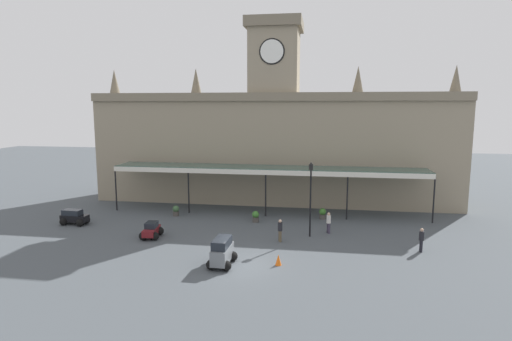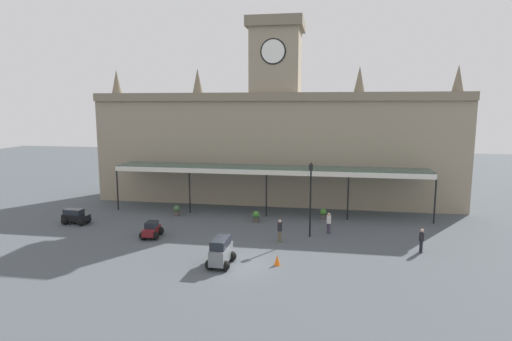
{
  "view_description": "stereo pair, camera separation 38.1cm",
  "coord_description": "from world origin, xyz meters",
  "px_view_note": "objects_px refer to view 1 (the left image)",
  "views": [
    {
      "loc": [
        5.03,
        -25.12,
        9.94
      ],
      "look_at": [
        0.0,
        6.61,
        5.04
      ],
      "focal_mm": 29.86,
      "sensor_mm": 36.0,
      "label": 1
    },
    {
      "loc": [
        5.4,
        -25.06,
        9.94
      ],
      "look_at": [
        0.0,
        6.61,
        5.04
      ],
      "focal_mm": 29.86,
      "sensor_mm": 36.0,
      "label": 2
    }
  ],
  "objects_px": {
    "car_black_estate": "(74,218)",
    "traffic_cone": "(278,260)",
    "pedestrian_near_entrance": "(329,222)",
    "car_maroon_sedan": "(152,231)",
    "planter_forecourt_centre": "(176,211)",
    "victorian_lamppost": "(311,192)",
    "planter_near_kerb": "(256,216)",
    "planter_by_canopy": "(323,214)",
    "pedestrian_beside_cars": "(421,239)",
    "pedestrian_crossing_forecourt": "(280,230)",
    "car_grey_van": "(222,253)"
  },
  "relations": [
    {
      "from": "traffic_cone",
      "to": "planter_forecourt_centre",
      "type": "relative_size",
      "value": 0.71
    },
    {
      "from": "pedestrian_near_entrance",
      "to": "planter_near_kerb",
      "type": "relative_size",
      "value": 1.74
    },
    {
      "from": "planter_forecourt_centre",
      "to": "planter_by_canopy",
      "type": "relative_size",
      "value": 1.0
    },
    {
      "from": "planter_near_kerb",
      "to": "planter_forecourt_centre",
      "type": "bearing_deg",
      "value": 173.29
    },
    {
      "from": "planter_by_canopy",
      "to": "victorian_lamppost",
      "type": "bearing_deg",
      "value": -100.1
    },
    {
      "from": "car_black_estate",
      "to": "car_maroon_sedan",
      "type": "bearing_deg",
      "value": -17.08
    },
    {
      "from": "car_maroon_sedan",
      "to": "car_black_estate",
      "type": "xyz_separation_m",
      "value": [
        -7.88,
        2.42,
        0.06
      ]
    },
    {
      "from": "planter_near_kerb",
      "to": "planter_forecourt_centre",
      "type": "distance_m",
      "value": 7.54
    },
    {
      "from": "car_grey_van",
      "to": "car_maroon_sedan",
      "type": "xyz_separation_m",
      "value": [
        -6.66,
        4.75,
        -0.3
      ]
    },
    {
      "from": "pedestrian_crossing_forecourt",
      "to": "planter_near_kerb",
      "type": "height_order",
      "value": "pedestrian_crossing_forecourt"
    },
    {
      "from": "planter_near_kerb",
      "to": "planter_by_canopy",
      "type": "distance_m",
      "value": 6.02
    },
    {
      "from": "planter_by_canopy",
      "to": "pedestrian_crossing_forecourt",
      "type": "bearing_deg",
      "value": -114.0
    },
    {
      "from": "pedestrian_near_entrance",
      "to": "pedestrian_beside_cars",
      "type": "xyz_separation_m",
      "value": [
        6.23,
        -3.38,
        0.0
      ]
    },
    {
      "from": "car_grey_van",
      "to": "victorian_lamppost",
      "type": "height_order",
      "value": "victorian_lamppost"
    },
    {
      "from": "pedestrian_near_entrance",
      "to": "planter_near_kerb",
      "type": "distance_m",
      "value": 6.62
    },
    {
      "from": "car_maroon_sedan",
      "to": "victorian_lamppost",
      "type": "relative_size",
      "value": 0.37
    },
    {
      "from": "victorian_lamppost",
      "to": "planter_near_kerb",
      "type": "bearing_deg",
      "value": 144.41
    },
    {
      "from": "car_black_estate",
      "to": "planter_near_kerb",
      "type": "distance_m",
      "value": 15.34
    },
    {
      "from": "car_maroon_sedan",
      "to": "planter_forecourt_centre",
      "type": "height_order",
      "value": "car_maroon_sedan"
    },
    {
      "from": "planter_near_kerb",
      "to": "planter_forecourt_centre",
      "type": "height_order",
      "value": "same"
    },
    {
      "from": "car_black_estate",
      "to": "victorian_lamppost",
      "type": "height_order",
      "value": "victorian_lamppost"
    },
    {
      "from": "car_black_estate",
      "to": "traffic_cone",
      "type": "relative_size",
      "value": 3.34
    },
    {
      "from": "car_grey_van",
      "to": "pedestrian_near_entrance",
      "type": "height_order",
      "value": "car_grey_van"
    },
    {
      "from": "pedestrian_near_entrance",
      "to": "planter_forecourt_centre",
      "type": "relative_size",
      "value": 1.74
    },
    {
      "from": "victorian_lamppost",
      "to": "traffic_cone",
      "type": "bearing_deg",
      "value": -105.57
    },
    {
      "from": "car_black_estate",
      "to": "planter_forecourt_centre",
      "type": "height_order",
      "value": "car_black_estate"
    },
    {
      "from": "car_black_estate",
      "to": "planter_by_canopy",
      "type": "xyz_separation_m",
      "value": [
        20.72,
        5.05,
        -0.07
      ]
    },
    {
      "from": "victorian_lamppost",
      "to": "planter_near_kerb",
      "type": "distance_m",
      "value": 6.59
    },
    {
      "from": "pedestrian_near_entrance",
      "to": "pedestrian_beside_cars",
      "type": "distance_m",
      "value": 7.09
    },
    {
      "from": "planter_by_canopy",
      "to": "car_grey_van",
      "type": "bearing_deg",
      "value": -116.86
    },
    {
      "from": "victorian_lamppost",
      "to": "planter_forecourt_centre",
      "type": "bearing_deg",
      "value": 160.7
    },
    {
      "from": "pedestrian_near_entrance",
      "to": "traffic_cone",
      "type": "relative_size",
      "value": 2.44
    },
    {
      "from": "car_grey_van",
      "to": "pedestrian_crossing_forecourt",
      "type": "height_order",
      "value": "car_grey_van"
    },
    {
      "from": "pedestrian_beside_cars",
      "to": "planter_by_canopy",
      "type": "distance_m",
      "value": 10.16
    },
    {
      "from": "victorian_lamppost",
      "to": "car_black_estate",
      "type": "bearing_deg",
      "value": 179.22
    },
    {
      "from": "planter_by_canopy",
      "to": "planter_near_kerb",
      "type": "bearing_deg",
      "value": -161.53
    },
    {
      "from": "car_grey_van",
      "to": "car_black_estate",
      "type": "height_order",
      "value": "car_grey_van"
    },
    {
      "from": "victorian_lamppost",
      "to": "planter_forecourt_centre",
      "type": "distance_m",
      "value": 13.33
    },
    {
      "from": "pedestrian_beside_cars",
      "to": "victorian_lamppost",
      "type": "height_order",
      "value": "victorian_lamppost"
    },
    {
      "from": "planter_near_kerb",
      "to": "planter_by_canopy",
      "type": "height_order",
      "value": "same"
    },
    {
      "from": "pedestrian_crossing_forecourt",
      "to": "planter_forecourt_centre",
      "type": "height_order",
      "value": "pedestrian_crossing_forecourt"
    },
    {
      "from": "planter_forecourt_centre",
      "to": "car_black_estate",
      "type": "bearing_deg",
      "value": -151.88
    },
    {
      "from": "traffic_cone",
      "to": "planter_forecourt_centre",
      "type": "bearing_deg",
      "value": 134.71
    },
    {
      "from": "planter_forecourt_centre",
      "to": "planter_by_canopy",
      "type": "height_order",
      "value": "same"
    },
    {
      "from": "traffic_cone",
      "to": "car_grey_van",
      "type": "bearing_deg",
      "value": -170.41
    },
    {
      "from": "car_black_estate",
      "to": "traffic_cone",
      "type": "distance_m",
      "value": 19.18
    },
    {
      "from": "pedestrian_near_entrance",
      "to": "car_black_estate",
      "type": "bearing_deg",
      "value": -177.82
    },
    {
      "from": "planter_forecourt_centre",
      "to": "victorian_lamppost",
      "type": "bearing_deg",
      "value": -19.3
    },
    {
      "from": "car_black_estate",
      "to": "planter_forecourt_centre",
      "type": "bearing_deg",
      "value": 28.12
    },
    {
      "from": "planter_forecourt_centre",
      "to": "pedestrian_beside_cars",
      "type": "bearing_deg",
      "value": -18.32
    }
  ]
}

